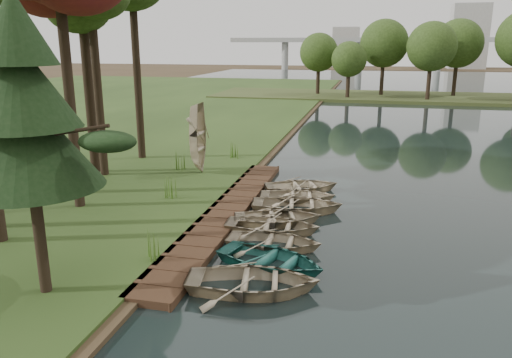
% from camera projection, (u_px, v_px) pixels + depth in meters
% --- Properties ---
extents(ground, '(300.00, 300.00, 0.00)m').
position_uv_depth(ground, '(263.00, 219.00, 20.94)').
color(ground, '#3D2F1D').
extents(boardwalk, '(1.60, 16.00, 0.30)m').
position_uv_depth(boardwalk, '(226.00, 213.00, 21.25)').
color(boardwalk, '#382315').
rests_on(boardwalk, ground).
extents(peninsula, '(50.00, 14.00, 0.45)m').
position_uv_depth(peninsula, '(402.00, 97.00, 66.12)').
color(peninsula, '#3A451E').
rests_on(peninsula, ground).
extents(far_trees, '(45.60, 5.60, 8.80)m').
position_uv_depth(far_trees, '(379.00, 49.00, 65.21)').
color(far_trees, black).
rests_on(far_trees, peninsula).
extents(bridge, '(95.90, 4.00, 8.60)m').
position_uv_depth(bridge, '(408.00, 44.00, 129.16)').
color(bridge, '#A5A5A0').
rests_on(bridge, ground).
extents(building_a, '(10.00, 8.00, 18.00)m').
position_uv_depth(building_a, '(468.00, 37.00, 143.58)').
color(building_a, '#A5A5A0').
rests_on(building_a, ground).
extents(building_b, '(8.00, 8.00, 12.00)m').
position_uv_depth(building_b, '(346.00, 47.00, 156.71)').
color(building_b, '#A5A5A0').
rests_on(building_b, ground).
extents(rowboat_0, '(4.34, 3.41, 0.81)m').
position_uv_depth(rowboat_0, '(253.00, 279.00, 14.61)').
color(rowboat_0, tan).
rests_on(rowboat_0, water).
extents(rowboat_1, '(4.31, 3.64, 0.76)m').
position_uv_depth(rowboat_1, '(271.00, 257.00, 16.12)').
color(rowboat_1, '#287166').
rests_on(rowboat_1, water).
extents(rowboat_2, '(3.40, 2.43, 0.70)m').
position_uv_depth(rowboat_2, '(274.00, 240.00, 17.66)').
color(rowboat_2, tan).
rests_on(rowboat_2, water).
extents(rowboat_3, '(3.75, 2.76, 0.75)m').
position_uv_depth(rowboat_3, '(273.00, 224.00, 19.13)').
color(rowboat_3, tan).
rests_on(rowboat_3, water).
extents(rowboat_4, '(4.12, 3.45, 0.73)m').
position_uv_depth(rowboat_4, '(278.00, 216.00, 20.08)').
color(rowboat_4, tan).
rests_on(rowboat_4, water).
extents(rowboat_5, '(4.26, 3.30, 0.81)m').
position_uv_depth(rowboat_5, '(297.00, 203.00, 21.55)').
color(rowboat_5, tan).
rests_on(rowboat_5, water).
extents(rowboat_6, '(3.82, 3.01, 0.72)m').
position_uv_depth(rowboat_6, '(298.00, 194.00, 22.93)').
color(rowboat_6, tan).
rests_on(rowboat_6, water).
extents(rowboat_7, '(4.34, 3.76, 0.75)m').
position_uv_depth(rowboat_7, '(302.00, 184.00, 24.49)').
color(rowboat_7, tan).
rests_on(rowboat_7, water).
extents(stored_rowboat, '(3.92, 2.89, 0.78)m').
position_uv_depth(stored_rowboat, '(201.00, 166.00, 27.10)').
color(stored_rowboat, tan).
rests_on(stored_rowboat, bank).
extents(tree_4, '(4.07, 4.07, 10.75)m').
position_uv_depth(tree_4, '(91.00, 0.00, 24.53)').
color(tree_4, black).
rests_on(tree_4, bank).
extents(pine_tree, '(3.80, 3.80, 8.19)m').
position_uv_depth(pine_tree, '(25.00, 111.00, 12.90)').
color(pine_tree, black).
rests_on(pine_tree, bank).
extents(reeds_0, '(0.60, 0.60, 0.95)m').
position_uv_depth(reeds_0, '(150.00, 245.00, 16.25)').
color(reeds_0, '#3F661E').
rests_on(reeds_0, bank).
extents(reeds_1, '(0.60, 0.60, 1.03)m').
position_uv_depth(reeds_1, '(171.00, 187.00, 22.70)').
color(reeds_1, '#3F661E').
rests_on(reeds_1, bank).
extents(reeds_2, '(0.60, 0.60, 0.99)m').
position_uv_depth(reeds_2, '(180.00, 161.00, 27.84)').
color(reeds_2, '#3F661E').
rests_on(reeds_2, bank).
extents(reeds_3, '(0.60, 0.60, 0.99)m').
position_uv_depth(reeds_3, '(234.00, 150.00, 30.65)').
color(reeds_3, '#3F661E').
rests_on(reeds_3, bank).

